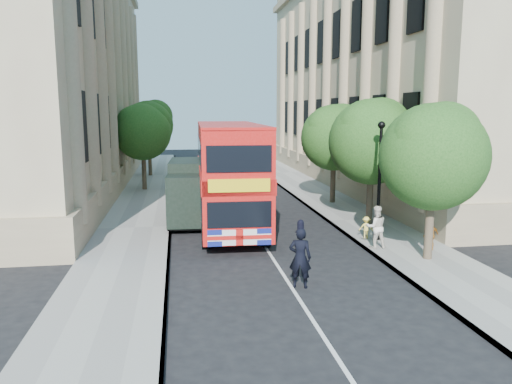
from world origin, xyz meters
name	(u,v)px	position (x,y,z in m)	size (l,w,h in m)	color
ground	(299,299)	(0.00, 0.00, 0.00)	(120.00, 120.00, 0.00)	black
pavement_right	(361,220)	(5.75, 10.00, 0.06)	(3.50, 80.00, 0.12)	gray
pavement_left	(135,229)	(-5.75, 10.00, 0.06)	(3.50, 80.00, 0.12)	gray
building_right	(398,68)	(13.80, 24.00, 9.00)	(12.00, 38.00, 18.00)	tan
building_left	(29,63)	(-13.80, 24.00, 9.00)	(12.00, 38.00, 18.00)	tan
tree_right_near	(434,151)	(5.84, 3.03, 4.25)	(4.00, 4.00, 6.08)	#473828
tree_right_mid	(373,137)	(5.84, 9.03, 4.45)	(4.20, 4.20, 6.37)	#473828
tree_right_far	(335,134)	(5.84, 15.03, 4.31)	(4.00, 4.00, 6.15)	#473828
tree_left_far	(143,129)	(-5.96, 22.03, 4.44)	(4.00, 4.00, 6.30)	#473828
tree_left_back	(149,122)	(-5.96, 30.03, 4.71)	(4.20, 4.20, 6.65)	#473828
lamp_post	(379,186)	(5.00, 6.00, 2.51)	(0.32, 0.32, 5.16)	black
double_decker_bus	(229,172)	(-1.12, 9.88, 2.76)	(3.21, 10.91, 5.00)	red
box_van	(192,193)	(-2.91, 10.99, 1.55)	(2.55, 5.66, 3.17)	black
police_constable	(300,258)	(0.27, 1.00, 1.00)	(0.73, 0.48, 2.01)	black
woman_pedestrian	(376,227)	(4.40, 4.74, 1.00)	(0.86, 0.67, 1.77)	white
child_a	(431,235)	(6.47, 4.05, 0.74)	(0.73, 0.30, 1.24)	#C27422
child_b	(366,227)	(4.59, 6.28, 0.61)	(0.63, 0.36, 0.98)	#FADC55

